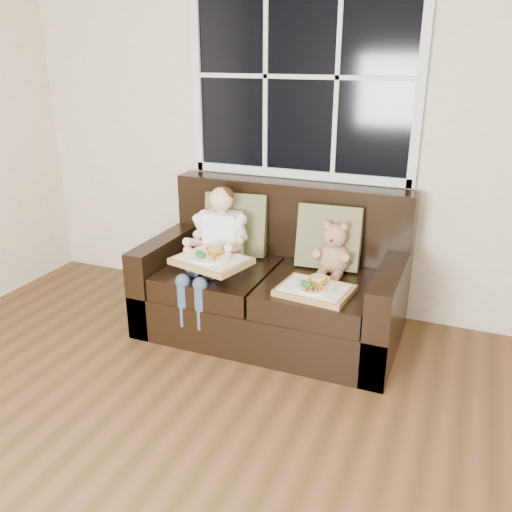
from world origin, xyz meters
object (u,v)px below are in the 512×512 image
at_px(tray_left, 212,259).
at_px(loveseat, 275,286).
at_px(child, 216,240).
at_px(tray_right, 315,289).
at_px(teddy_bear, 334,253).

bearing_deg(tray_left, loveseat, 59.31).
relative_size(loveseat, child, 2.12).
xyz_separation_m(tray_left, tray_right, (0.68, 0.02, -0.10)).
bearing_deg(tray_left, teddy_bear, 41.61).
distance_m(teddy_bear, tray_left, 0.79).
height_order(teddy_bear, tray_right, teddy_bear).
relative_size(loveseat, teddy_bear, 4.68).
relative_size(loveseat, tray_left, 3.27).
bearing_deg(tray_right, loveseat, 147.32).
height_order(teddy_bear, tray_left, teddy_bear).
height_order(loveseat, teddy_bear, loveseat).
xyz_separation_m(child, tray_right, (0.74, -0.18, -0.15)).
height_order(loveseat, child, child).
bearing_deg(loveseat, child, -162.78).
bearing_deg(loveseat, teddy_bear, 7.19).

